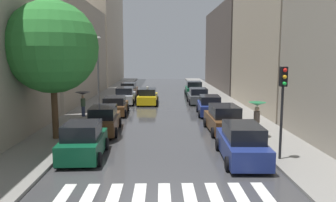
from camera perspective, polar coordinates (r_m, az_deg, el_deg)
The scene contains 24 objects.
ground_plane at distance 34.50m, azimuth -1.03°, elevation -0.50°, with size 28.00×72.00×0.04m, color #3B3B3E.
sidewalk_left at distance 35.07m, azimuth -11.72°, elevation -0.36°, with size 3.00×72.00×0.15m, color gray.
sidewalk_right at distance 35.11m, azimuth 9.63°, elevation -0.30°, with size 3.00×72.00×0.15m, color gray.
crosswalk_stripes at distance 12.42m, azimuth -0.62°, elevation -15.71°, with size 7.65×2.20×0.01m.
building_left_mid at distance 39.49m, azimuth -17.42°, elevation 8.01°, with size 6.00×21.62×10.68m, color #9E9384.
building_left_far at distance 62.19m, azimuth -11.64°, elevation 13.50°, with size 6.00×21.98×22.58m, color #B2A38C.
building_right_mid at distance 32.90m, azimuth 19.12°, elevation 14.21°, with size 6.00×15.29×17.74m, color #B2A38C.
building_right_far at distance 51.27m, azimuth 11.41°, elevation 8.73°, with size 6.00×21.75×11.84m, color #564C47.
parked_car_left_nearest at distance 16.81m, azimuth -14.24°, elevation -6.71°, with size 2.15×4.06×1.77m.
parked_car_left_second at distance 22.01m, azimuth -10.88°, elevation -3.22°, with size 2.11×4.77×1.73m.
parked_car_left_third at distance 28.48m, azimuth -9.01°, elevation -0.84°, with size 2.20×4.36×1.54m.
parked_car_left_fourth at distance 34.84m, azimuth -7.31°, elevation 0.88°, with size 2.10×4.67×1.70m.
parked_car_left_fifth at distance 40.75m, azimuth -6.67°, elevation 1.87°, with size 2.13×4.26×1.68m.
parked_car_right_nearest at distance 16.35m, azimuth 12.46°, elevation -7.04°, with size 2.14×4.84×1.77m.
parked_car_right_second at distance 22.00m, azimuth 9.46°, elevation -3.13°, with size 2.18×4.70×1.78m.
parked_car_right_third at distance 28.12m, azimuth 7.08°, elevation -0.83°, with size 2.19×4.37×1.64m.
parked_car_right_fourth at distance 34.76m, azimuth 5.14°, elevation 0.83°, with size 2.16×4.37×1.61m.
parked_car_right_fifth at distance 41.15m, azimuth 4.44°, elevation 2.03°, with size 2.23×4.43×1.80m.
taxi_midroad at distance 34.08m, azimuth -3.47°, elevation 0.72°, with size 2.16×4.41×1.81m.
pedestrian_foreground at distance 27.26m, azimuth -14.28°, elevation 0.54°, with size 1.17×1.17×1.93m.
pedestrian_near_tree at distance 20.38m, azimuth 14.90°, elevation -1.79°, with size 1.02×1.02×2.07m.
street_tree_left at distance 20.20m, azimuth -19.15°, elevation 8.64°, with size 5.22×5.22×7.88m.
traffic_light_right_corner at distance 16.13m, azimuth 18.96°, elevation 1.41°, with size 0.30×0.42×4.30m.
lamp_post_left at distance 29.77m, azimuth -11.81°, elevation 5.54°, with size 0.60×0.28×6.40m.
Camera 1 is at (-0.12, -10.13, 4.97)m, focal length 35.82 mm.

